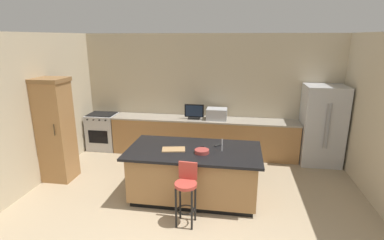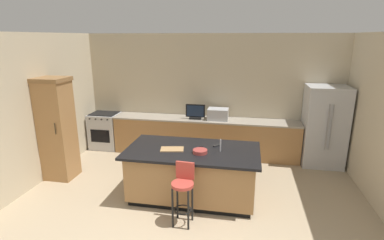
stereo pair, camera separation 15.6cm
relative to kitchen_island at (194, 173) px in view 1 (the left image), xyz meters
The scene contains 16 objects.
wall_back 2.63m from the kitchen_island, 90.00° to the left, with size 6.72×0.12×2.90m, color beige.
wall_left 3.33m from the kitchen_island, behind, with size 0.12×4.57×2.90m, color beige.
counter_back 2.06m from the kitchen_island, 92.19° to the left, with size 4.49×0.62×0.91m.
kitchen_island is the anchor object (origin of this frame).
refrigerator 3.31m from the kitchen_island, 37.21° to the left, with size 0.88×0.79×1.80m.
range_oven 3.38m from the kitchen_island, 142.62° to the left, with size 0.72×0.63×0.93m.
cabinet_tower 2.91m from the kitchen_island, behind, with size 0.63×0.57×2.07m.
microwave 2.15m from the kitchen_island, 83.46° to the left, with size 0.48×0.36×0.27m, color #B7BABF.
tv_monitor 2.12m from the kitchen_island, 98.56° to the left, with size 0.46×0.16×0.36m.
sink_faucet_back 2.23m from the kitchen_island, 94.61° to the left, with size 0.02×0.02×0.24m, color #B2B2B7.
sink_faucet_island 0.74m from the kitchen_island, ahead, with size 0.02×0.02×0.22m, color #B2B2B7.
bar_stool_center 0.80m from the kitchen_island, 89.84° to the right, with size 0.34×0.35×0.98m.
fruit_bowl 0.53m from the kitchen_island, 42.25° to the right, with size 0.25×0.25×0.06m, color #993833.
cell_phone 0.49m from the kitchen_island, 32.61° to the left, with size 0.07×0.15×0.01m, color black.
tv_remote 0.67m from the kitchen_island, 32.14° to the left, with size 0.04×0.17×0.02m, color black.
cutting_board 0.58m from the kitchen_island, 167.38° to the right, with size 0.40×0.24×0.02m, color #A87F51.
Camera 1 is at (0.73, -3.04, 2.81)m, focal length 27.69 mm.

